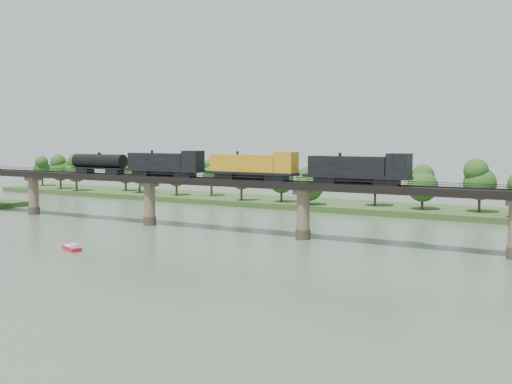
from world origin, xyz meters
The scene contains 7 objects.
ground centered at (0.00, 0.00, 0.00)m, with size 400.00×400.00×0.00m, color #3E4E3D.
far_bank centered at (0.00, 85.00, 0.80)m, with size 300.00×24.00×1.60m, color #29441B.
bridge centered at (0.00, 30.00, 5.46)m, with size 236.00×30.00×11.50m.
bridge_superstructure centered at (0.00, 30.00, 11.79)m, with size 220.00×4.90×0.75m.
far_treeline centered at (-8.21, 80.52, 8.83)m, with size 289.06×17.54×13.60m.
freight_train centered at (-19.88, 30.00, 14.33)m, with size 85.99×3.35×5.92m.
motorboat centered at (-29.66, -3.14, 0.48)m, with size 5.31×3.49×1.40m.
Camera 1 is at (58.24, -83.21, 20.29)m, focal length 45.00 mm.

